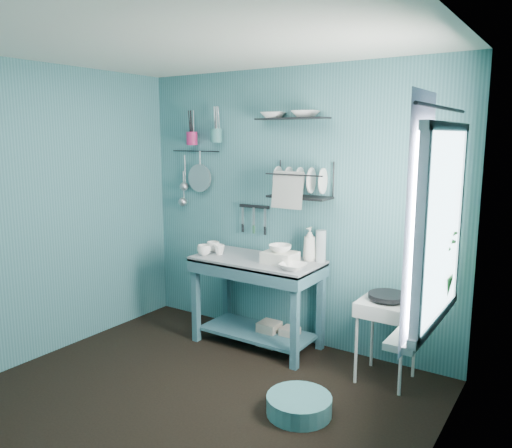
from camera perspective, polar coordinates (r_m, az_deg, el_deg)
The scene contains 35 objects.
floor at distance 3.81m, azimuth -8.18°, elevation -19.95°, with size 3.20×3.20×0.00m, color black.
ceiling at distance 3.36m, azimuth -9.31°, elevation 20.22°, with size 3.20×3.20×0.00m, color silver.
wall_back at distance 4.58m, azimuth 3.96°, elevation 1.86°, with size 3.20×3.20×0.00m, color #396F75.
wall_left at distance 4.58m, azimuth -23.74°, elevation 1.05°, with size 3.00×3.00×0.00m, color #396F75.
wall_right at distance 2.61m, azimuth 18.55°, elevation -4.92°, with size 3.00×3.00×0.00m, color #396F75.
work_counter at distance 4.59m, azimuth 0.12°, elevation -8.92°, with size 1.15×0.57×0.81m, color #315C68.
mug_left at distance 4.62m, azimuth -5.96°, elevation -2.99°, with size 0.12×0.12×0.10m, color white.
mug_mid at distance 4.63m, azimuth -4.22°, elevation -2.94°, with size 0.10×0.10×0.09m, color white.
mug_right at distance 4.75m, azimuth -4.93°, elevation -2.60°, with size 0.12×0.12×0.10m, color white.
wash_tub at distance 4.32m, azimuth 2.76°, elevation -3.84°, with size 0.28×0.22×0.10m, color silver.
tub_bowl at distance 4.30m, azimuth 2.77°, elevation -2.80°, with size 0.20×0.20×0.06m, color white.
soap_bottle at distance 4.40m, azimuth 6.14°, elevation -2.28°, with size 0.12×0.12×0.30m, color silver.
water_bottle at distance 4.38m, azimuth 7.42°, elevation -2.51°, with size 0.09×0.09×0.28m, color #A9B8BD.
counter_bowl at distance 4.12m, azimuth 4.23°, elevation -4.88°, with size 0.22×0.22×0.05m, color white.
hotplate_stand at distance 4.12m, azimuth 14.61°, elevation -12.76°, with size 0.41×0.41×0.65m, color silver.
frying_pan at distance 3.99m, azimuth 14.85°, elevation -7.95°, with size 0.30×0.30×0.04m, color black.
knife_strip at distance 4.75m, azimuth -0.20°, elevation 2.01°, with size 0.32×0.02×0.03m, color black.
dish_rack at distance 4.35m, azimuth 5.05°, elevation 5.05°, with size 0.55×0.24×0.32m, color black.
upper_shelf at distance 4.42m, azimuth 4.07°, elevation 11.93°, with size 0.70×0.18×0.01m, color black.
shelf_bowl_left at distance 4.51m, azimuth 1.99°, elevation 11.54°, with size 0.21×0.21×0.05m, color white.
shelf_bowl_right at distance 4.35m, azimuth 5.67°, elevation 11.56°, with size 0.23×0.23×0.06m, color white.
utensil_cup_magenta at distance 5.09m, azimuth -7.34°, elevation 9.68°, with size 0.11×0.11×0.13m, color #B42159.
utensil_cup_teal at distance 4.90m, azimuth -4.56°, elevation 10.04°, with size 0.11×0.11×0.13m, color #387573.
colander at distance 5.09m, azimuth -6.46°, elevation 5.24°, with size 0.28×0.28×0.03m, color #A4A7AC.
ladle_outer at distance 5.23m, azimuth -8.12°, elevation 6.15°, with size 0.01×0.01×0.30m, color #A4A7AC.
ladle_inner at distance 5.26m, azimuth -8.28°, elevation 4.38°, with size 0.01×0.01×0.30m, color #A4A7AC.
hook_rail at distance 5.13m, azimuth -6.92°, elevation 8.27°, with size 0.01×0.01×0.60m, color black.
window_glass at distance 3.01m, azimuth 20.67°, elevation -0.17°, with size 1.10×1.10×0.00m, color white.
windowsill at distance 3.18m, azimuth 18.48°, elevation -10.55°, with size 0.16×0.95×0.04m, color silver.
curtain at distance 2.73m, azimuth 17.98°, elevation 0.06°, with size 1.35×1.35×0.00m, color silver.
curtain_rod at distance 2.98m, azimuth 20.59°, elevation 12.32°, with size 0.02×0.02×1.05m, color black.
potted_plant at distance 3.33m, azimuth 19.29°, elevation -4.57°, with size 0.29×0.29×0.52m, color #275A24.
storage_tin_large at distance 4.69m, azimuth 1.51°, elevation -12.41°, with size 0.18×0.18×0.22m, color gray.
storage_tin_small at distance 4.62m, azimuth 3.88°, elevation -12.90°, with size 0.15×0.15×0.20m, color gray.
floor_basin at distance 3.68m, azimuth 4.94°, elevation -19.91°, with size 0.45×0.45×0.13m, color teal.
Camera 1 is at (2.22, -2.45, 1.90)m, focal length 35.00 mm.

